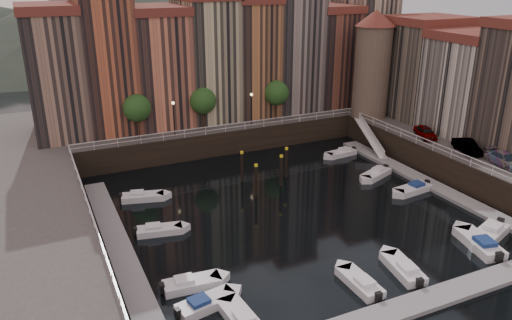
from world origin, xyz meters
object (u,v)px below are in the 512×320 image
car_a (425,133)px  boat_left_1 (191,284)px  boat_left_0 (205,304)px  car_b (467,147)px  gangway (370,136)px  car_c (505,160)px  corner_tower (372,63)px  mooring_pilings (267,171)px  boat_left_3 (158,230)px

car_a → boat_left_1: bearing=-140.0°
boat_left_0 → car_b: car_b is taller
gangway → car_c: bearing=-76.2°
corner_tower → boat_left_0: size_ratio=3.06×
gangway → boat_left_0: gangway is taller
car_c → boat_left_0: bearing=-162.6°
corner_tower → gangway: (-2.90, -4.50, -8.28)m
corner_tower → car_b: (0.65, -16.36, -6.50)m
gangway → car_b: 12.51m
gangway → car_a: size_ratio=2.09×
mooring_pilings → boat_left_1: (-13.02, -14.25, -1.31)m
gangway → car_b: bearing=-73.4°
corner_tower → boat_left_1: size_ratio=3.10×
gangway → car_c: car_c is taller
gangway → boat_left_3: 31.28m
car_a → car_c: 10.28m
boat_left_1 → car_c: 33.84m
car_a → car_b: (0.43, -5.78, 0.01)m
car_b → boat_left_3: bearing=-165.4°
car_c → mooring_pilings: bearing=158.9°
car_b → car_c: car_b is taller
boat_left_3 → car_c: car_c is taller
boat_left_1 → car_a: 35.16m
boat_left_3 → car_b: size_ratio=1.01×
boat_left_0 → car_a: 36.01m
gangway → car_a: bearing=-62.9°
boat_left_3 → car_b: 33.47m
gangway → boat_left_3: (-29.68, -9.73, -1.60)m
car_a → car_b: size_ratio=0.95×
mooring_pilings → gangway: bearing=14.4°
corner_tower → car_c: bearing=-87.0°
boat_left_0 → car_b: (32.98, 9.27, 3.35)m
car_a → boat_left_0: bearing=-136.0°
mooring_pilings → corner_tower: bearing=24.2°
car_a → car_c: size_ratio=0.88×
mooring_pilings → boat_left_3: bearing=-157.4°
boat_left_3 → car_c: bearing=0.1°
boat_left_0 → car_c: car_c is taller
mooring_pilings → boat_left_3: size_ratio=1.29×
corner_tower → car_a: (0.21, -10.58, -6.52)m
gangway → car_a: (3.11, -6.08, 1.76)m
corner_tower → car_c: 21.85m
boat_left_0 → gangway: bearing=24.7°
gangway → car_a: 7.05m
boat_left_3 → car_b: (33.23, -2.13, 3.37)m
boat_left_1 → boat_left_3: boat_left_1 is taller
corner_tower → boat_left_0: bearing=-141.6°
corner_tower → boat_left_0: (-32.33, -25.63, -9.85)m
boat_left_0 → car_a: (32.54, 15.05, 3.34)m
mooring_pilings → car_c: car_c is taller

